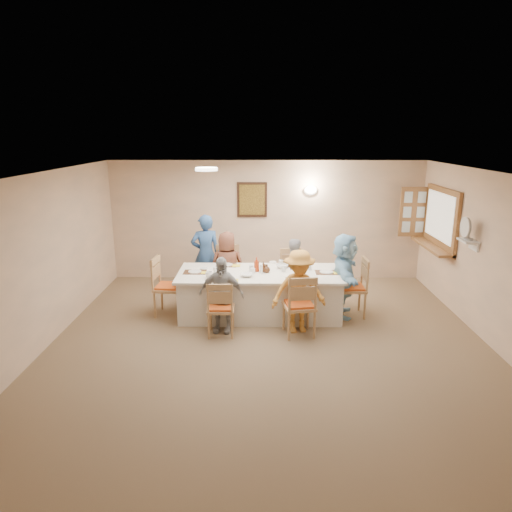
{
  "coord_description": "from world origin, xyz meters",
  "views": [
    {
      "loc": [
        -0.13,
        -5.93,
        3.03
      ],
      "look_at": [
        -0.2,
        1.4,
        1.05
      ],
      "focal_mm": 32.0,
      "sensor_mm": 36.0,
      "label": 1
    }
  ],
  "objects_px": {
    "chair_right_end": "(351,287)",
    "condiment_ketchup": "(257,264)",
    "dining_table": "(260,294)",
    "diner_back_right": "(293,270)",
    "serving_hatch": "(441,219)",
    "chair_front_right": "(299,304)",
    "chair_left_end": "(169,286)",
    "chair_back_right": "(292,275)",
    "caregiver": "(206,254)",
    "chair_back_left": "(228,273)",
    "diner_right_end": "(344,275)",
    "diner_front_left": "(221,295)",
    "desk_fan": "(467,231)",
    "diner_back_left": "(227,267)",
    "chair_front_left": "(221,307)",
    "diner_front_right": "(299,292)"
  },
  "relations": [
    {
      "from": "chair_front_left",
      "to": "caregiver",
      "type": "xyz_separation_m",
      "value": [
        -0.45,
        1.95,
        0.33
      ]
    },
    {
      "from": "chair_front_right",
      "to": "diner_back_left",
      "type": "distance_m",
      "value": 1.91
    },
    {
      "from": "chair_back_right",
      "to": "caregiver",
      "type": "distance_m",
      "value": 1.71
    },
    {
      "from": "chair_left_end",
      "to": "diner_front_right",
      "type": "relative_size",
      "value": 0.77
    },
    {
      "from": "desk_fan",
      "to": "chair_right_end",
      "type": "height_order",
      "value": "desk_fan"
    },
    {
      "from": "dining_table",
      "to": "serving_hatch",
      "type": "bearing_deg",
      "value": 16.45
    },
    {
      "from": "diner_right_end",
      "to": "chair_right_end",
      "type": "bearing_deg",
      "value": -80.83
    },
    {
      "from": "caregiver",
      "to": "diner_back_left",
      "type": "bearing_deg",
      "value": 121.38
    },
    {
      "from": "diner_front_left",
      "to": "caregiver",
      "type": "xyz_separation_m",
      "value": [
        -0.45,
        1.83,
        0.17
      ]
    },
    {
      "from": "chair_right_end",
      "to": "diner_back_right",
      "type": "bearing_deg",
      "value": -126.4
    },
    {
      "from": "chair_back_left",
      "to": "chair_front_right",
      "type": "height_order",
      "value": "chair_back_left"
    },
    {
      "from": "desk_fan",
      "to": "diner_front_left",
      "type": "distance_m",
      "value": 3.96
    },
    {
      "from": "desk_fan",
      "to": "chair_left_end",
      "type": "bearing_deg",
      "value": 175.66
    },
    {
      "from": "desk_fan",
      "to": "chair_back_left",
      "type": "distance_m",
      "value": 4.14
    },
    {
      "from": "desk_fan",
      "to": "diner_right_end",
      "type": "xyz_separation_m",
      "value": [
        -1.81,
        0.36,
        -0.83
      ]
    },
    {
      "from": "chair_back_right",
      "to": "diner_front_right",
      "type": "relative_size",
      "value": 0.71
    },
    {
      "from": "chair_right_end",
      "to": "diner_back_right",
      "type": "relative_size",
      "value": 0.86
    },
    {
      "from": "serving_hatch",
      "to": "chair_back_right",
      "type": "height_order",
      "value": "serving_hatch"
    },
    {
      "from": "serving_hatch",
      "to": "desk_fan",
      "type": "bearing_deg",
      "value": -94.66
    },
    {
      "from": "chair_front_right",
      "to": "chair_left_end",
      "type": "distance_m",
      "value": 2.29
    },
    {
      "from": "caregiver",
      "to": "condiment_ketchup",
      "type": "bearing_deg",
      "value": 119.91
    },
    {
      "from": "chair_right_end",
      "to": "caregiver",
      "type": "relative_size",
      "value": 0.66
    },
    {
      "from": "dining_table",
      "to": "diner_right_end",
      "type": "bearing_deg",
      "value": 0.0
    },
    {
      "from": "chair_right_end",
      "to": "caregiver",
      "type": "height_order",
      "value": "caregiver"
    },
    {
      "from": "desk_fan",
      "to": "chair_front_left",
      "type": "bearing_deg",
      "value": -173.5
    },
    {
      "from": "serving_hatch",
      "to": "chair_front_left",
      "type": "xyz_separation_m",
      "value": [
        -3.94,
        -1.79,
        -1.05
      ]
    },
    {
      "from": "chair_front_right",
      "to": "diner_right_end",
      "type": "height_order",
      "value": "diner_right_end"
    },
    {
      "from": "chair_front_left",
      "to": "diner_front_right",
      "type": "relative_size",
      "value": 0.67
    },
    {
      "from": "chair_right_end",
      "to": "condiment_ketchup",
      "type": "height_order",
      "value": "chair_right_end"
    },
    {
      "from": "diner_back_right",
      "to": "diner_front_right",
      "type": "bearing_deg",
      "value": 80.18
    },
    {
      "from": "serving_hatch",
      "to": "condiment_ketchup",
      "type": "height_order",
      "value": "serving_hatch"
    },
    {
      "from": "chair_back_right",
      "to": "chair_right_end",
      "type": "bearing_deg",
      "value": -45.67
    },
    {
      "from": "chair_right_end",
      "to": "diner_right_end",
      "type": "bearing_deg",
      "value": -90.81
    },
    {
      "from": "diner_back_right",
      "to": "caregiver",
      "type": "height_order",
      "value": "caregiver"
    },
    {
      "from": "serving_hatch",
      "to": "diner_front_left",
      "type": "relative_size",
      "value": 1.24
    },
    {
      "from": "chair_back_left",
      "to": "diner_front_left",
      "type": "distance_m",
      "value": 1.48
    },
    {
      "from": "chair_back_right",
      "to": "caregiver",
      "type": "bearing_deg",
      "value": 162.45
    },
    {
      "from": "diner_back_left",
      "to": "condiment_ketchup",
      "type": "height_order",
      "value": "diner_back_left"
    },
    {
      "from": "diner_front_right",
      "to": "diner_front_left",
      "type": "bearing_deg",
      "value": 170.89
    },
    {
      "from": "condiment_ketchup",
      "to": "serving_hatch",
      "type": "bearing_deg",
      "value": 15.24
    },
    {
      "from": "chair_back_right",
      "to": "chair_front_left",
      "type": "relative_size",
      "value": 1.05
    },
    {
      "from": "dining_table",
      "to": "chair_back_left",
      "type": "xyz_separation_m",
      "value": [
        -0.6,
        0.8,
        0.12
      ]
    },
    {
      "from": "diner_back_left",
      "to": "dining_table",
      "type": "bearing_deg",
      "value": 124.81
    },
    {
      "from": "chair_left_end",
      "to": "diner_back_left",
      "type": "relative_size",
      "value": 0.78
    },
    {
      "from": "chair_left_end",
      "to": "chair_back_left",
      "type": "bearing_deg",
      "value": -44.9
    },
    {
      "from": "condiment_ketchup",
      "to": "caregiver",
      "type": "bearing_deg",
      "value": 132.28
    },
    {
      "from": "chair_back_right",
      "to": "diner_back_right",
      "type": "relative_size",
      "value": 0.79
    },
    {
      "from": "diner_front_left",
      "to": "chair_right_end",
      "type": "bearing_deg",
      "value": 26.22
    },
    {
      "from": "dining_table",
      "to": "diner_back_right",
      "type": "xyz_separation_m",
      "value": [
        0.6,
        0.68,
        0.21
      ]
    },
    {
      "from": "dining_table",
      "to": "diner_back_right",
      "type": "height_order",
      "value": "diner_back_right"
    }
  ]
}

